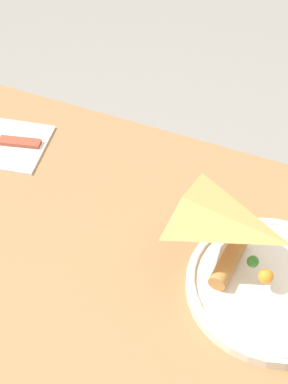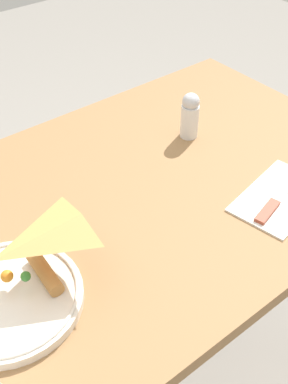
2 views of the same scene
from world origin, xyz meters
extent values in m
cube|color=olive|center=(0.00, 0.00, 0.74)|extent=(1.27, 0.66, 0.03)
cylinder|color=silver|center=(-0.19, -0.08, 0.77)|extent=(0.23, 0.23, 0.02)
torus|color=silver|center=(-0.19, -0.08, 0.78)|extent=(0.22, 0.22, 0.01)
pyramid|color=tan|center=(-0.20, -0.08, 0.79)|extent=(0.15, 0.10, 0.02)
cylinder|color=#B77A3D|center=(-0.13, -0.09, 0.79)|extent=(0.03, 0.09, 0.02)
sphere|color=orange|center=(-0.18, -0.07, 0.80)|extent=(0.02, 0.02, 0.02)
sphere|color=#388433|center=(-0.16, -0.09, 0.80)|extent=(0.02, 0.02, 0.02)
cube|color=#99422D|center=(0.27, -0.20, 0.77)|extent=(0.07, 0.04, 0.01)
camera|label=1|loc=(-0.22, 0.39, 1.41)|focal=55.00mm
camera|label=2|loc=(-0.31, -0.56, 1.37)|focal=45.00mm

